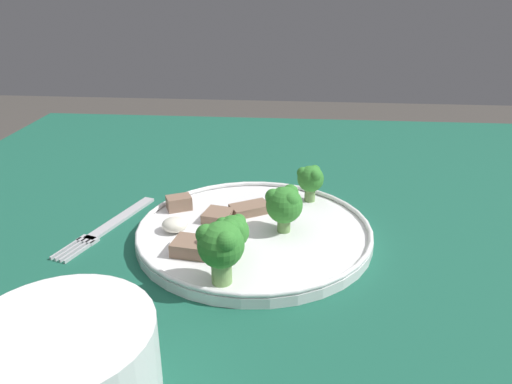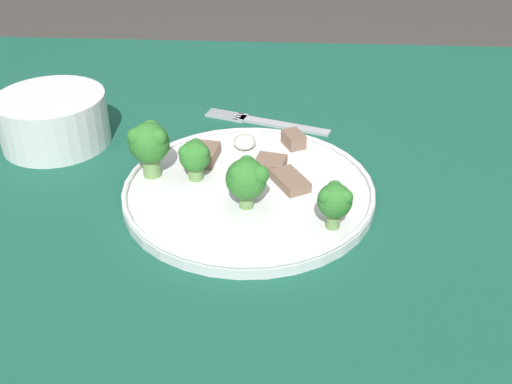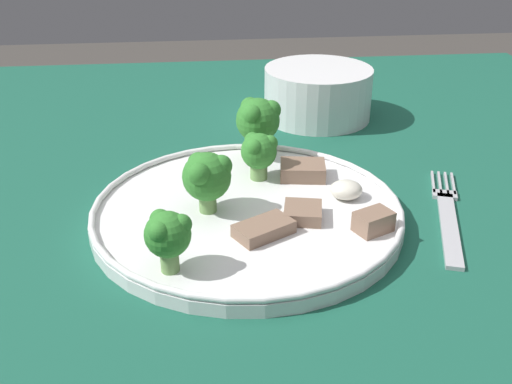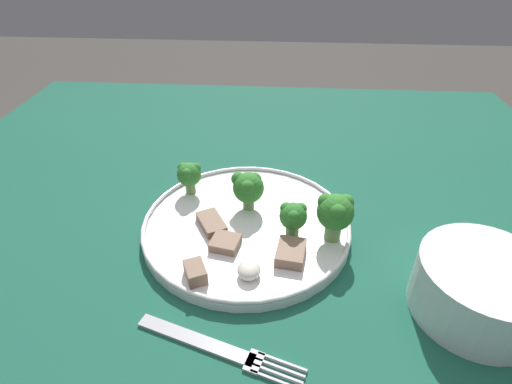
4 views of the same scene
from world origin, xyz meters
name	(u,v)px [view 2 (image 2 of 4)]	position (x,y,z in m)	size (l,w,h in m)	color
table	(248,272)	(0.00, 0.00, 0.67)	(1.10, 1.13, 0.77)	#195642
dinner_plate	(249,191)	(0.02, 0.00, 0.78)	(0.29, 0.29, 0.02)	white
fork	(268,123)	(0.20, -0.01, 0.77)	(0.07, 0.18, 0.00)	#B2B2B7
cream_bowl	(54,121)	(0.13, 0.26, 0.80)	(0.14, 0.14, 0.07)	white
broccoli_floret_near_rim_left	(249,178)	(-0.02, 0.00, 0.82)	(0.05, 0.04, 0.06)	#709E56
broccoli_floret_center_left	(195,156)	(0.03, 0.06, 0.81)	(0.04, 0.04, 0.05)	#709E56
broccoli_floret_back_left	(335,201)	(-0.05, -0.09, 0.81)	(0.04, 0.04, 0.05)	#709E56
broccoli_floret_front_left	(149,143)	(0.04, 0.12, 0.82)	(0.05, 0.05, 0.07)	#709E56
meat_slice_front_slice	(203,154)	(0.08, 0.06, 0.79)	(0.05, 0.04, 0.02)	#846651
meat_slice_middle_slice	(270,163)	(0.06, -0.02, 0.78)	(0.04, 0.04, 0.01)	#846651
meat_slice_rear_slice	(294,139)	(0.12, -0.05, 0.79)	(0.04, 0.03, 0.02)	#846651
meat_slice_edge_slice	(290,181)	(0.03, -0.05, 0.78)	(0.06, 0.05, 0.01)	#846651
sauce_dollop	(245,142)	(0.11, 0.01, 0.79)	(0.03, 0.03, 0.02)	silver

